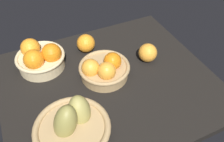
{
  "coord_description": "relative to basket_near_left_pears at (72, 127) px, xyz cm",
  "views": [
    {
      "loc": [
        -26.72,
        -61.2,
        73.84
      ],
      "look_at": [
        2.18,
        1.21,
        7.0
      ],
      "focal_mm": 38.66,
      "sensor_mm": 36.0,
      "label": 1
    }
  ],
  "objects": [
    {
      "name": "market_tray",
      "position": [
        20.27,
        17.17,
        -5.82
      ],
      "size": [
        84.0,
        72.0,
        3.0
      ],
      "primitive_type": "cube",
      "color": "black",
      "rests_on": "ground"
    },
    {
      "name": "basket_far_left",
      "position": [
        -1.82,
        37.05,
        0.78
      ],
      "size": [
        20.4,
        20.4,
        11.97
      ],
      "color": "#D3BC8C",
      "rests_on": "market_tray"
    },
    {
      "name": "basket_center",
      "position": [
        19.78,
        20.5,
        -0.04
      ],
      "size": [
        20.66,
        20.66,
        10.71
      ],
      "color": "tan",
      "rests_on": "market_tray"
    },
    {
      "name": "basket_near_left_pears",
      "position": [
        0.0,
        0.0,
        0.0
      ],
      "size": [
        24.9,
        24.9,
        14.81
      ],
      "color": "tan",
      "rests_on": "market_tray"
    },
    {
      "name": "loose_orange_front_gap",
      "position": [
        19.23,
        39.5,
        -0.19
      ],
      "size": [
        8.25,
        8.25,
        8.25
      ],
      "primitive_type": "sphere",
      "color": "orange",
      "rests_on": "market_tray"
    },
    {
      "name": "loose_orange_back_gap",
      "position": [
        41.19,
        22.12,
        -0.26
      ],
      "size": [
        8.11,
        8.11,
        8.11
      ],
      "primitive_type": "sphere",
      "color": "#F49E33",
      "rests_on": "market_tray"
    }
  ]
}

